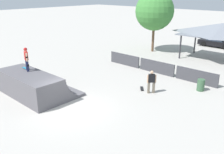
{
  "coord_description": "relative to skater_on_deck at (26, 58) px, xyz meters",
  "views": [
    {
      "loc": [
        11.13,
        -8.32,
        6.84
      ],
      "look_at": [
        -0.45,
        4.14,
        0.88
      ],
      "focal_mm": 40.0,
      "sensor_mm": 36.0,
      "label": 1
    }
  ],
  "objects": [
    {
      "name": "ground_plane",
      "position": [
        4.18,
        0.34,
        -2.52
      ],
      "size": [
        160.0,
        160.0,
        0.0
      ],
      "primitive_type": "plane",
      "color": "#ADA8A0"
    },
    {
      "name": "pavilion_shelter",
      "position": [
        6.57,
        17.21,
        0.59
      ],
      "size": [
        7.99,
        4.02,
        3.8
      ],
      "color": "#2D2D33",
      "rests_on": "ground"
    },
    {
      "name": "quarter_pipe_ramp",
      "position": [
        0.67,
        -0.07,
        -1.81
      ],
      "size": [
        5.27,
        3.66,
        1.59
      ],
      "color": "#565459",
      "rests_on": "ground"
    },
    {
      "name": "skater_on_deck",
      "position": [
        0.0,
        0.0,
        0.0
      ],
      "size": [
        0.69,
        0.39,
        1.62
      ],
      "rotation": [
        0.0,
        0.0,
        -0.36
      ],
      "color": "#1E2347",
      "rests_on": "quarter_pipe_ramp"
    },
    {
      "name": "skateboard_on_deck",
      "position": [
        -0.43,
        0.11,
        -0.87
      ],
      "size": [
        0.78,
        0.2,
        0.09
      ],
      "rotation": [
        0.0,
        0.0,
        -0.0
      ],
      "color": "silver",
      "rests_on": "quarter_pipe_ramp"
    },
    {
      "name": "bystander_walking",
      "position": [
        6.32,
        5.69,
        -1.61
      ],
      "size": [
        0.52,
        0.56,
        1.64
      ],
      "rotation": [
        0.0,
        0.0,
        3.98
      ],
      "color": "#6B6051",
      "rests_on": "ground"
    },
    {
      "name": "skateboard_on_ground",
      "position": [
        5.46,
        5.79,
        -2.46
      ],
      "size": [
        0.66,
        0.74,
        0.09
      ],
      "rotation": [
        0.0,
        0.0,
        5.41
      ],
      "color": "silver",
      "rests_on": "ground"
    },
    {
      "name": "trash_bin",
      "position": [
        8.67,
        8.46,
        -2.1
      ],
      "size": [
        0.52,
        0.52,
        0.85
      ],
      "primitive_type": "cylinder",
      "color": "#385B3D",
      "rests_on": "ground"
    },
    {
      "name": "barrier_fence",
      "position": [
        4.11,
        9.73,
        -2.0
      ],
      "size": [
        10.63,
        0.12,
        1.05
      ],
      "color": "#3D3D42",
      "rests_on": "ground"
    },
    {
      "name": "parked_car_black",
      "position": [
        3.84,
        23.75,
        -1.92
      ],
      "size": [
        4.45,
        1.86,
        1.27
      ],
      "rotation": [
        0.0,
        0.0,
        -0.04
      ],
      "color": "black",
      "rests_on": "ground"
    },
    {
      "name": "tree_beside_pavilion",
      "position": [
        -0.72,
        16.23,
        2.06
      ],
      "size": [
        4.3,
        4.3,
        6.74
      ],
      "color": "brown",
      "rests_on": "ground"
    }
  ]
}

